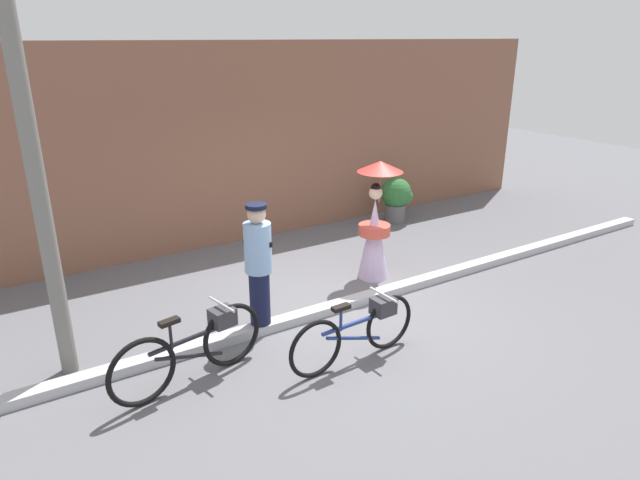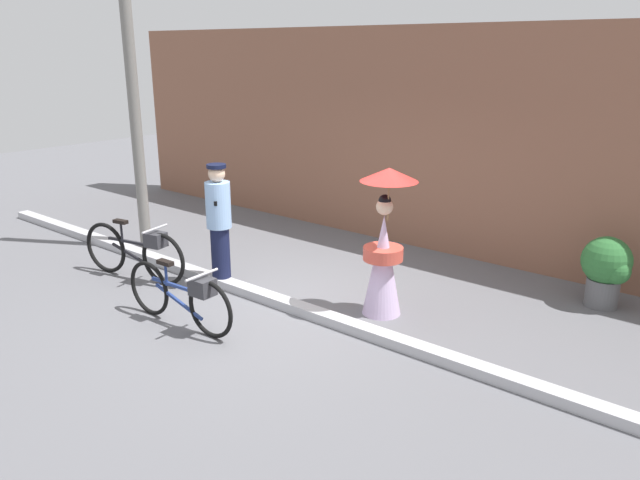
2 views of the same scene
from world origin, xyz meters
The scene contains 9 objects.
ground_plane centered at (0.00, 0.00, 0.00)m, with size 30.00×30.00×0.00m, color slate.
building_wall centered at (0.00, 3.47, 1.76)m, with size 14.00×0.40×3.52m, color brown.
sidewalk_curb centered at (0.00, 0.00, 0.06)m, with size 14.00×0.20×0.12m, color #B2B2B7.
bicycle_near_officer centered at (-0.60, -1.17, 0.40)m, with size 1.77×0.48×0.78m.
bicycle_far_side centered at (-2.37, -0.57, 0.43)m, with size 1.83×0.53×0.85m.
person_officer centered at (-1.28, 0.04, 0.91)m, with size 0.34×0.34×1.71m.
person_with_parasol centered at (1.00, 0.65, 0.88)m, with size 0.69×0.69×1.85m.
potted_plant_by_door centered at (3.07, 2.62, 0.53)m, with size 0.63×0.61×0.92m.
utility_pole centered at (-3.52, 0.38, 2.40)m, with size 0.18×0.18×4.80m, color slate.
Camera 2 is at (4.89, -5.32, 3.18)m, focal length 34.55 mm.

